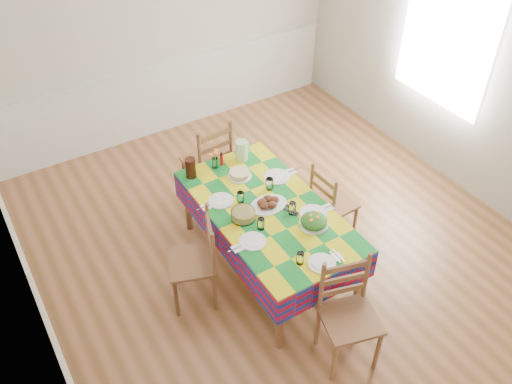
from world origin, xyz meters
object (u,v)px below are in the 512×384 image
dining_table (268,215)px  chair_near (348,315)px  chair_right (331,204)px  meat_platter (268,203)px  chair_far (209,162)px  tea_pitcher (191,168)px  chair_left (197,261)px  green_pitcher (242,150)px

dining_table → chair_near: bearing=-89.4°
chair_near → chair_right: chair_near is taller
meat_platter → chair_far: 1.15m
tea_pitcher → chair_right: size_ratio=0.23×
chair_near → chair_left: chair_near is taller
dining_table → chair_far: chair_far is taller
green_pitcher → chair_right: (0.55, -0.76, -0.39)m
dining_table → meat_platter: (0.02, 0.03, 0.11)m
meat_platter → chair_near: bearing=-90.5°
tea_pitcher → chair_left: (-0.36, -0.78, -0.35)m
green_pitcher → chair_left: bearing=-139.5°
green_pitcher → tea_pitcher: green_pitcher is taller
green_pitcher → chair_near: chair_near is taller
meat_platter → chair_left: bearing=-176.6°
green_pitcher → chair_left: 1.25m
meat_platter → chair_near: chair_near is taller
green_pitcher → chair_far: 0.54m
green_pitcher → chair_right: bearing=-54.1°
chair_right → meat_platter: bearing=84.6°
meat_platter → chair_right: size_ratio=0.40×
green_pitcher → chair_near: size_ratio=0.21×
tea_pitcher → chair_near: 1.99m
chair_right → tea_pitcher: bearing=52.3°
green_pitcher → tea_pitcher: bearing=179.2°
tea_pitcher → chair_near: (0.38, -1.92, -0.34)m
dining_table → tea_pitcher: 0.87m
meat_platter → chair_left: 0.80m
meat_platter → green_pitcher: bearing=77.9°
dining_table → green_pitcher: size_ratio=8.84×
dining_table → chair_left: 0.75m
green_pitcher → tea_pitcher: (-0.55, 0.01, -0.00)m
chair_left → chair_right: bearing=111.2°
chair_far → chair_right: (0.73, -1.15, -0.06)m
green_pitcher → chair_far: (-0.17, 0.39, -0.32)m
dining_table → green_pitcher: green_pitcher is taller
tea_pitcher → chair_left: size_ratio=0.22×
dining_table → green_pitcher: 0.80m
green_pitcher → chair_far: size_ratio=0.21×
chair_left → chair_right: (1.46, 0.01, -0.03)m
dining_table → chair_left: size_ratio=1.96×
chair_far → chair_left: size_ratio=1.07×
chair_near → meat_platter: bearing=105.0°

